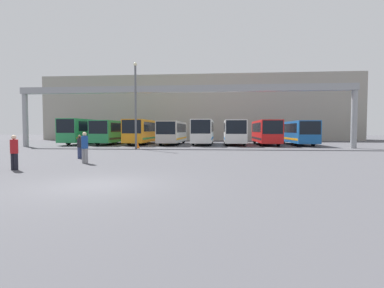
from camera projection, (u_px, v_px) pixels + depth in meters
name	position (u px, v px, depth m)	size (l,w,h in m)	color
ground_plane	(97.00, 185.00, 10.37)	(200.00, 200.00, 0.00)	#47474C
building_backdrop	(199.00, 110.00, 59.66)	(58.39, 12.00, 11.93)	gray
overhead_gantry	(181.00, 94.00, 32.36)	(36.55, 0.80, 6.68)	gray
bus_slot_0	(88.00, 130.00, 41.49)	(2.47, 12.19, 3.29)	#268C4C
bus_slot_1	(115.00, 131.00, 40.57)	(2.52, 11.09, 3.07)	#268C4C
bus_slot_2	(144.00, 130.00, 40.56)	(2.53, 11.85, 3.18)	orange
bus_slot_3	(173.00, 131.00, 39.47)	(2.48, 10.41, 2.97)	beige
bus_slot_4	(203.00, 131.00, 39.23)	(2.47, 10.69, 3.16)	silver
bus_slot_5	(234.00, 131.00, 38.94)	(2.54, 10.86, 3.10)	silver
bus_slot_6	(266.00, 131.00, 38.43)	(2.47, 10.59, 3.07)	red
bus_slot_7	(297.00, 131.00, 38.36)	(2.50, 11.20, 2.96)	#1959A5
pedestrian_near_left	(14.00, 151.00, 14.25)	(0.35, 0.35, 1.68)	black
pedestrian_far_center	(80.00, 146.00, 19.90)	(0.33, 0.33, 1.58)	navy
pedestrian_mid_left	(85.00, 147.00, 17.10)	(0.37, 0.37, 1.80)	gray
traffic_cone	(138.00, 145.00, 31.07)	(0.46, 0.46, 0.69)	orange
lamp_post	(136.00, 102.00, 29.60)	(0.36, 0.36, 8.54)	#595B60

